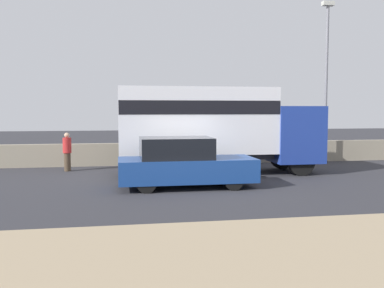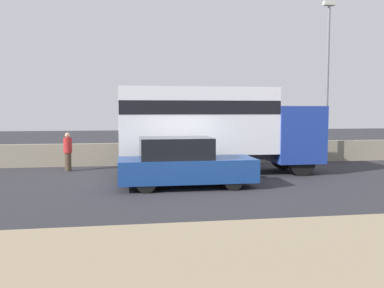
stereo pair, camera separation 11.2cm
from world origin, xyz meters
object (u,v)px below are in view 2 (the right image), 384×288
(street_lamp, at_px, (327,71))
(car_hatchback, at_px, (183,163))
(pedestrian, at_px, (68,151))
(box_truck, at_px, (215,124))

(street_lamp, xyz_separation_m, car_hatchback, (-7.71, -5.44, -3.58))
(street_lamp, relative_size, pedestrian, 4.77)
(car_hatchback, bearing_deg, box_truck, 58.82)
(street_lamp, distance_m, box_truck, 7.03)
(street_lamp, bearing_deg, box_truck, -156.08)
(street_lamp, height_order, pedestrian, street_lamp)
(street_lamp, distance_m, car_hatchback, 10.10)
(street_lamp, xyz_separation_m, pedestrian, (-11.92, -0.89, -3.55))
(box_truck, relative_size, car_hatchback, 1.78)
(street_lamp, height_order, car_hatchback, street_lamp)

